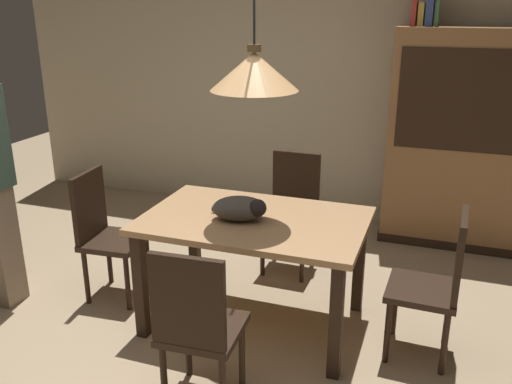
{
  "coord_description": "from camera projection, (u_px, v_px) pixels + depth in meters",
  "views": [
    {
      "loc": [
        1.18,
        -2.53,
        2.04
      ],
      "look_at": [
        0.04,
        0.7,
        0.85
      ],
      "focal_mm": 38.58,
      "sensor_mm": 36.0,
      "label": 1
    }
  ],
  "objects": [
    {
      "name": "ground",
      "position": [
        211.0,
        361.0,
        3.3
      ],
      "size": [
        10.0,
        10.0,
        0.0
      ],
      "primitive_type": "plane",
      "color": "tan"
    },
    {
      "name": "back_wall",
      "position": [
        321.0,
        67.0,
        5.18
      ],
      "size": [
        6.4,
        0.1,
        2.9
      ],
      "primitive_type": "cube",
      "color": "beige",
      "rests_on": "ground"
    },
    {
      "name": "dining_table",
      "position": [
        254.0,
        233.0,
        3.5
      ],
      "size": [
        1.4,
        0.9,
        0.75
      ],
      "color": "tan",
      "rests_on": "ground"
    },
    {
      "name": "chair_right_side",
      "position": [
        437.0,
        280.0,
        3.19
      ],
      "size": [
        0.41,
        0.41,
        0.93
      ],
      "color": "black",
      "rests_on": "ground"
    },
    {
      "name": "chair_near_front",
      "position": [
        197.0,
        323.0,
        2.76
      ],
      "size": [
        0.42,
        0.42,
        0.93
      ],
      "color": "black",
      "rests_on": "ground"
    },
    {
      "name": "chair_far_back",
      "position": [
        292.0,
        207.0,
        4.32
      ],
      "size": [
        0.41,
        0.41,
        0.93
      ],
      "color": "black",
      "rests_on": "ground"
    },
    {
      "name": "chair_left_side",
      "position": [
        104.0,
        230.0,
        3.89
      ],
      "size": [
        0.43,
        0.43,
        0.93
      ],
      "color": "black",
      "rests_on": "ground"
    },
    {
      "name": "cat_sleeping",
      "position": [
        241.0,
        208.0,
        3.41
      ],
      "size": [
        0.4,
        0.3,
        0.16
      ],
      "color": "#4C4742",
      "rests_on": "dining_table"
    },
    {
      "name": "pendant_lamp",
      "position": [
        254.0,
        71.0,
        3.16
      ],
      "size": [
        0.52,
        0.52,
        1.3
      ],
      "color": "#E0A86B"
    },
    {
      "name": "hutch_bookcase",
      "position": [
        455.0,
        144.0,
        4.68
      ],
      "size": [
        1.12,
        0.45,
        1.85
      ],
      "color": "olive",
      "rests_on": "ground"
    },
    {
      "name": "book_red_tall",
      "position": [
        415.0,
        8.0,
        4.45
      ],
      "size": [
        0.04,
        0.22,
        0.28
      ],
      "primitive_type": "cube",
      "color": "#B73833",
      "rests_on": "hutch_bookcase"
    },
    {
      "name": "book_yellow_short",
      "position": [
        421.0,
        14.0,
        4.45
      ],
      "size": [
        0.04,
        0.2,
        0.18
      ],
      "primitive_type": "cube",
      "color": "gold",
      "rests_on": "hutch_bookcase"
    },
    {
      "name": "book_blue_wide",
      "position": [
        430.0,
        11.0,
        4.42
      ],
      "size": [
        0.06,
        0.24,
        0.24
      ],
      "primitive_type": "cube",
      "color": "#384C93",
      "rests_on": "hutch_bookcase"
    },
    {
      "name": "book_green_slim",
      "position": [
        438.0,
        9.0,
        4.4
      ],
      "size": [
        0.03,
        0.2,
        0.26
      ],
      "primitive_type": "cube",
      "color": "#427A4C",
      "rests_on": "hutch_bookcase"
    }
  ]
}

